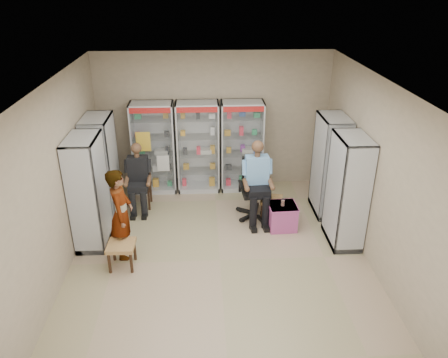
{
  "coord_description": "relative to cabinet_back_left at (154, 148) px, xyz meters",
  "views": [
    {
      "loc": [
        -0.25,
        -6.1,
        4.43
      ],
      "look_at": [
        0.11,
        0.7,
        1.19
      ],
      "focal_mm": 35.0,
      "sensor_mm": 36.0,
      "label": 1
    }
  ],
  "objects": [
    {
      "name": "floor",
      "position": [
        1.3,
        -2.73,
        -1.0
      ],
      "size": [
        6.0,
        6.0,
        0.0
      ],
      "primitive_type": "plane",
      "color": "tan",
      "rests_on": "ground"
    },
    {
      "name": "room_shell",
      "position": [
        1.3,
        -2.73,
        0.97
      ],
      "size": [
        5.02,
        6.02,
        3.01
      ],
      "color": "tan",
      "rests_on": "ground"
    },
    {
      "name": "cabinet_back_left",
      "position": [
        0.0,
        0.0,
        0.0
      ],
      "size": [
        0.9,
        0.5,
        2.0
      ],
      "primitive_type": "cube",
      "color": "#A2A4A9",
      "rests_on": "floor"
    },
    {
      "name": "cabinet_back_mid",
      "position": [
        0.95,
        0.0,
        0.0
      ],
      "size": [
        0.9,
        0.5,
        2.0
      ],
      "primitive_type": "cube",
      "color": "#A7ABAE",
      "rests_on": "floor"
    },
    {
      "name": "cabinet_back_right",
      "position": [
        1.9,
        0.0,
        0.0
      ],
      "size": [
        0.9,
        0.5,
        2.0
      ],
      "primitive_type": "cube",
      "color": "#B8BBC0",
      "rests_on": "floor"
    },
    {
      "name": "cabinet_right_far",
      "position": [
        3.53,
        -1.13,
        0.0
      ],
      "size": [
        0.9,
        0.5,
        2.0
      ],
      "primitive_type": "cube",
      "rotation": [
        0.0,
        0.0,
        1.57
      ],
      "color": "#A9ADB0",
      "rests_on": "floor"
    },
    {
      "name": "cabinet_right_near",
      "position": [
        3.53,
        -2.23,
        0.0
      ],
      "size": [
        0.9,
        0.5,
        2.0
      ],
      "primitive_type": "cube",
      "rotation": [
        0.0,
        0.0,
        1.57
      ],
      "color": "silver",
      "rests_on": "floor"
    },
    {
      "name": "cabinet_left_far",
      "position": [
        -0.93,
        -0.93,
        0.0
      ],
      "size": [
        0.9,
        0.5,
        2.0
      ],
      "primitive_type": "cube",
      "rotation": [
        0.0,
        0.0,
        -1.57
      ],
      "color": "#A6A7AD",
      "rests_on": "floor"
    },
    {
      "name": "cabinet_left_near",
      "position": [
        -0.93,
        -2.03,
        0.0
      ],
      "size": [
        0.9,
        0.5,
        2.0
      ],
      "primitive_type": "cube",
      "rotation": [
        0.0,
        0.0,
        -1.57
      ],
      "color": "#B6B9BE",
      "rests_on": "floor"
    },
    {
      "name": "wooden_chair",
      "position": [
        -0.25,
        -0.73,
        -0.53
      ],
      "size": [
        0.42,
        0.42,
        0.94
      ],
      "primitive_type": "cube",
      "color": "black",
      "rests_on": "floor"
    },
    {
      "name": "seated_customer",
      "position": [
        -0.25,
        -0.78,
        -0.33
      ],
      "size": [
        0.44,
        0.6,
        1.34
      ],
      "primitive_type": null,
      "color": "black",
      "rests_on": "floor"
    },
    {
      "name": "office_chair",
      "position": [
        2.07,
        -1.26,
        -0.4
      ],
      "size": [
        0.69,
        0.69,
        1.2
      ],
      "primitive_type": "cube",
      "rotation": [
        0.0,
        0.0,
        0.06
      ],
      "color": "black",
      "rests_on": "floor"
    },
    {
      "name": "seated_shopkeeper",
      "position": [
        2.07,
        -1.31,
        -0.24
      ],
      "size": [
        0.54,
        0.73,
        1.53
      ],
      "primitive_type": null,
      "rotation": [
        0.0,
        0.0,
        0.06
      ],
      "color": "#6D9BD8",
      "rests_on": "floor"
    },
    {
      "name": "pink_trunk",
      "position": [
        2.52,
        -1.73,
        -0.76
      ],
      "size": [
        0.53,
        0.51,
        0.49
      ],
      "primitive_type": "cube",
      "rotation": [
        0.0,
        0.0,
        0.05
      ],
      "color": "#AA4475",
      "rests_on": "floor"
    },
    {
      "name": "tea_glass",
      "position": [
        2.52,
        -1.75,
        -0.46
      ],
      "size": [
        0.07,
        0.07,
        0.11
      ],
      "primitive_type": "cylinder",
      "color": "#552307",
      "rests_on": "pink_trunk"
    },
    {
      "name": "woven_stool_a",
      "position": [
        2.38,
        -1.34,
        -0.79
      ],
      "size": [
        0.5,
        0.5,
        0.42
      ],
      "primitive_type": "cube",
      "rotation": [
        0.0,
        0.0,
        -0.22
      ],
      "color": "#905E3C",
      "rests_on": "floor"
    },
    {
      "name": "woven_stool_b",
      "position": [
        -0.32,
        -2.81,
        -0.78
      ],
      "size": [
        0.45,
        0.45,
        0.44
      ],
      "primitive_type": "cube",
      "rotation": [
        0.0,
        0.0,
        -0.02
      ],
      "color": "#AB8248",
      "rests_on": "floor"
    },
    {
      "name": "standing_man",
      "position": [
        -0.33,
        -2.46,
        -0.2
      ],
      "size": [
        0.4,
        0.59,
        1.6
      ],
      "primitive_type": "imported",
      "rotation": [
        0.0,
        0.0,
        1.59
      ],
      "color": "gray",
      "rests_on": "floor"
    }
  ]
}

